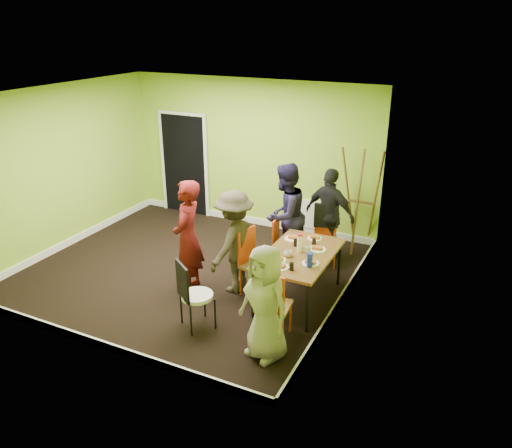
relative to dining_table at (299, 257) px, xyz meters
The scene contains 28 objects.
ground 2.03m from the dining_table, behind, with size 5.00×5.00×0.00m, color black.
room_walls 1.96m from the dining_table, behind, with size 5.04×4.54×2.82m.
dining_table is the anchor object (origin of this frame).
chair_left_far 0.92m from the dining_table, 128.57° to the left, with size 0.43×0.43×0.91m.
chair_left_near 0.70m from the dining_table, behind, with size 0.49×0.49×0.99m.
chair_back_end 1.41m from the dining_table, 93.08° to the left, with size 0.52×0.57×0.98m.
chair_front_end 1.08m from the dining_table, 87.09° to the right, with size 0.45×0.45×0.99m.
chair_bentwood 1.60m from the dining_table, 128.53° to the right, with size 0.52×0.52×0.96m.
easel 2.16m from the dining_table, 82.12° to the left, with size 0.73×0.69×1.82m.
plate_near_left 0.49m from the dining_table, 122.34° to the left, with size 0.26×0.26×0.01m, color white.
plate_near_right 0.39m from the dining_table, 118.07° to the right, with size 0.22×0.22×0.01m, color white.
plate_far_back 0.56m from the dining_table, 87.22° to the left, with size 0.22×0.22×0.01m, color white.
plate_far_front 0.52m from the dining_table, 98.51° to the right, with size 0.24×0.24×0.01m, color white.
plate_wall_back 0.29m from the dining_table, 48.85° to the left, with size 0.25×0.25×0.01m, color white.
plate_wall_front 0.35m from the dining_table, 43.43° to the right, with size 0.23×0.23×0.01m, color white.
thermos 0.18m from the dining_table, 112.24° to the left, with size 0.07×0.07×0.24m, color white.
blue_bottle 0.45m from the dining_table, 50.81° to the right, with size 0.08×0.08×0.20m, color #1727AD.
orange_bottle 0.20m from the dining_table, 104.15° to the left, with size 0.04×0.04×0.08m, color #E84915.
glass_mid 0.27m from the dining_table, 123.51° to the left, with size 0.07×0.07×0.10m, color black.
glass_back 0.39m from the dining_table, 76.96° to the left, with size 0.06×0.06×0.10m, color black.
glass_front 0.53m from the dining_table, 80.46° to the right, with size 0.06×0.06×0.11m, color black.
cup_a 0.22m from the dining_table, 123.42° to the right, with size 0.11×0.11×0.09m, color white.
cup_b 0.16m from the dining_table, 38.61° to the left, with size 0.10×0.10×0.09m, color white.
person_standing 1.62m from the dining_table, 164.23° to the right, with size 0.63×0.41×1.72m, color #520E0E.
person_left_far 1.18m from the dining_table, 122.79° to the left, with size 0.83×0.65×1.71m, color #1B1536.
person_left_near 0.98m from the dining_table, behind, with size 1.00×0.58×1.55m, color #332B22.
person_back_end 1.53m from the dining_table, 92.08° to the left, with size 0.92×0.38×1.56m, color black.
person_front_end 1.37m from the dining_table, 85.75° to the right, with size 0.70×0.46×1.44m, color gray.
Camera 1 is at (4.08, -6.02, 3.79)m, focal length 35.00 mm.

